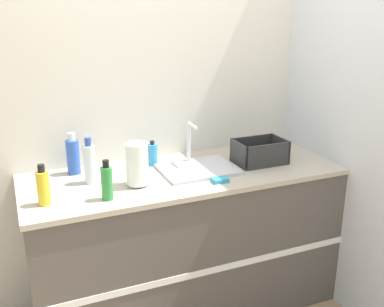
{
  "coord_description": "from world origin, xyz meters",
  "views": [
    {
      "loc": [
        -0.93,
        -1.97,
        1.87
      ],
      "look_at": [
        0.03,
        0.31,
        1.05
      ],
      "focal_mm": 42.0,
      "sensor_mm": 36.0,
      "label": 1
    }
  ],
  "objects": [
    {
      "name": "bottle_green",
      "position": [
        -0.51,
        0.13,
        1.02
      ],
      "size": [
        0.06,
        0.06,
        0.21
      ],
      "color": "#2D8C3D",
      "rests_on": "counter_cabinet"
    },
    {
      "name": "sink",
      "position": [
        0.08,
        0.33,
        0.95
      ],
      "size": [
        0.44,
        0.34,
        0.27
      ],
      "color": "silver",
      "rests_on": "counter_cabinet"
    },
    {
      "name": "soap_dispenser",
      "position": [
        -0.14,
        0.53,
        1.0
      ],
      "size": [
        0.06,
        0.06,
        0.15
      ],
      "color": "#338CCC",
      "rests_on": "counter_cabinet"
    },
    {
      "name": "paper_towel_roll",
      "position": [
        -0.32,
        0.25,
        1.05
      ],
      "size": [
        0.12,
        0.12,
        0.24
      ],
      "color": "#4C4C51",
      "rests_on": "counter_cabinet"
    },
    {
      "name": "bottle_yellow",
      "position": [
        -0.81,
        0.19,
        1.02
      ],
      "size": [
        0.06,
        0.06,
        0.21
      ],
      "color": "yellow",
      "rests_on": "counter_cabinet"
    },
    {
      "name": "sponge",
      "position": [
        0.12,
        0.11,
        0.94
      ],
      "size": [
        0.09,
        0.06,
        0.02
      ],
      "color": "#3399BF",
      "rests_on": "counter_cabinet"
    },
    {
      "name": "bottle_clear",
      "position": [
        -0.55,
        0.38,
        1.04
      ],
      "size": [
        0.06,
        0.06,
        0.26
      ],
      "color": "silver",
      "rests_on": "counter_cabinet"
    },
    {
      "name": "counter_cabinet",
      "position": [
        0.0,
        0.34,
        0.46
      ],
      "size": [
        1.88,
        0.7,
        0.93
      ],
      "color": "#514C47",
      "rests_on": "ground_plane"
    },
    {
      "name": "wall_right",
      "position": [
        0.96,
        0.34,
        1.3
      ],
      "size": [
        0.06,
        2.68,
        2.6
      ],
      "color": "silver",
      "rests_on": "ground_plane"
    },
    {
      "name": "wall_back",
      "position": [
        0.0,
        0.71,
        1.3
      ],
      "size": [
        4.26,
        0.06,
        2.6
      ],
      "color": "beige",
      "rests_on": "ground_plane"
    },
    {
      "name": "bottle_blue",
      "position": [
        -0.61,
        0.57,
        1.04
      ],
      "size": [
        0.08,
        0.08,
        0.25
      ],
      "color": "#2D56B7",
      "rests_on": "counter_cabinet"
    },
    {
      "name": "dish_rack",
      "position": [
        0.49,
        0.31,
        0.98
      ],
      "size": [
        0.31,
        0.21,
        0.15
      ],
      "color": "#2D2D2D",
      "rests_on": "counter_cabinet"
    }
  ]
}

